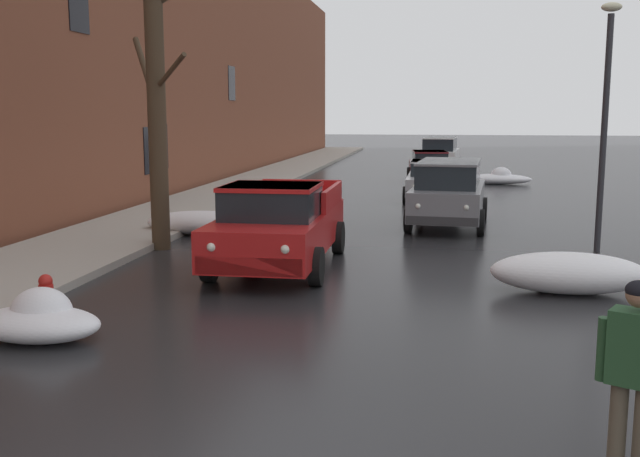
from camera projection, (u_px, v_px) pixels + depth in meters
left_sidewalk_slab at (195, 205)px, 24.30m from camera, size 3.17×80.00×0.16m
brick_townhouse_facade at (129, 31)px, 23.73m from camera, size 0.63×80.00×11.51m
snow_bank_near_corner_left at (38, 321)px, 10.07m from camera, size 1.80×1.06×0.73m
snow_bank_along_left_kerb at (568, 273)px, 12.70m from camera, size 2.68×1.17×0.72m
snow_bank_mid_block_left at (205, 223)px, 18.83m from camera, size 3.12×1.26×0.61m
snow_bank_near_corner_right at (497, 178)px, 32.06m from camera, size 3.11×1.01×0.75m
bare_tree_second_along_sidewalk at (155, 82)px, 16.34m from camera, size 3.35×2.66×7.31m
pickup_truck_red_approaching_near_lane at (278, 225)px, 14.70m from camera, size 2.27×5.28×1.76m
suv_grey_parked_kerbside_close at (449, 191)px, 20.09m from camera, size 2.33×4.59×1.82m
sedan_silver_parked_kerbside_mid at (432, 179)px, 26.20m from camera, size 1.98×3.99×1.42m
sedan_maroon_parked_far_down_block at (430, 166)px, 32.66m from camera, size 2.17×4.41×1.42m
suv_white_queued_behind_truck at (440, 153)px, 39.11m from camera, size 2.34×4.94×1.82m
pedestrian_with_coffee at (635, 365)px, 6.11m from camera, size 0.61×0.42×1.76m
fire_hydrant at (46, 297)px, 11.06m from camera, size 0.42×0.22×0.71m
street_lamp_post at (605, 114)px, 16.03m from camera, size 0.44×0.24×5.48m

